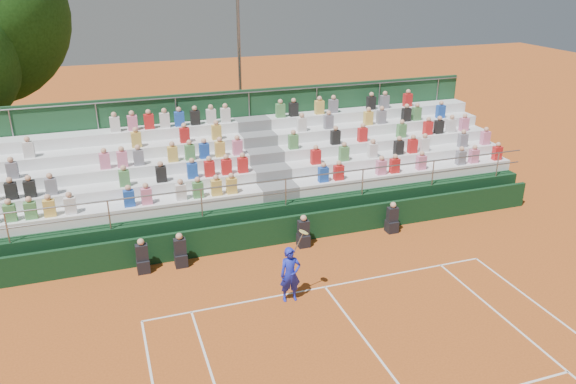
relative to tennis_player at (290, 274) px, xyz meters
name	(u,v)px	position (x,y,z in m)	size (l,w,h in m)	color
ground	(325,287)	(1.23, 0.30, -0.85)	(90.00, 90.00, 0.00)	#B5541E
courtside_wall	(291,229)	(1.23, 3.50, -0.35)	(20.00, 0.15, 1.00)	black
line_officials	(260,240)	(-0.03, 3.05, -0.38)	(9.34, 0.40, 1.19)	black
grandstand	(264,182)	(1.24, 6.73, 0.23)	(20.00, 5.20, 4.40)	black
tennis_player	(290,274)	(0.00, 0.00, 0.00)	(0.85, 0.44, 2.22)	#1925C0
floodlight_mast	(239,59)	(2.26, 14.25, 3.93)	(0.60, 0.25, 8.21)	gray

